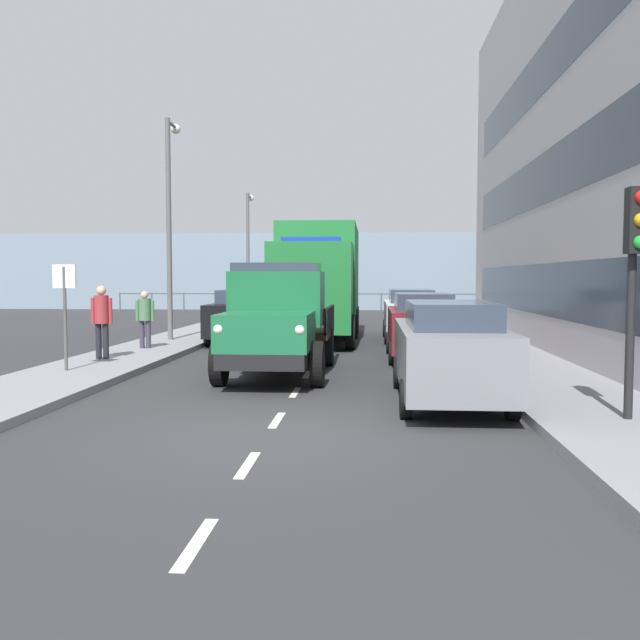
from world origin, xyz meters
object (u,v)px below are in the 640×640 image
(lamp_post_promenade, at_px, (170,210))
(car_red_oppositeside_1, at_px, (270,307))
(car_maroon_kerbside_1, at_px, (422,325))
(traffic_light_near, at_px, (635,252))
(car_navy_oppositeside_2, at_px, (290,301))
(pedestrian_in_dark_coat, at_px, (145,315))
(pedestrian_strolling, at_px, (102,316))
(car_grey_kerbside_near, at_px, (449,350))
(street_sign, at_px, (65,298))
(lorry_cargo_green, at_px, (319,279))
(car_black_oppositeside_0, at_px, (244,315))
(car_white_kerbside_2, at_px, (410,314))
(lamp_post_far, at_px, (248,243))
(truck_vintage_green, at_px, (277,322))

(lamp_post_promenade, bearing_deg, car_red_oppositeside_1, -110.15)
(car_maroon_kerbside_1, xyz_separation_m, lamp_post_promenade, (7.68, -3.59, 3.36))
(traffic_light_near, distance_m, lamp_post_promenade, 15.45)
(car_navy_oppositeside_2, height_order, pedestrian_in_dark_coat, pedestrian_in_dark_coat)
(pedestrian_strolling, bearing_deg, car_grey_kerbside_near, 150.71)
(car_navy_oppositeside_2, height_order, street_sign, street_sign)
(pedestrian_strolling, bearing_deg, street_sign, 91.19)
(lorry_cargo_green, distance_m, traffic_light_near, 14.16)
(car_black_oppositeside_0, distance_m, car_navy_oppositeside_2, 12.76)
(pedestrian_in_dark_coat, bearing_deg, car_white_kerbside_2, -149.58)
(lamp_post_promenade, bearing_deg, lorry_cargo_green, -162.80)
(lamp_post_far, bearing_deg, pedestrian_in_dark_coat, 89.10)
(truck_vintage_green, height_order, pedestrian_strolling, truck_vintage_green)
(lamp_post_far, bearing_deg, traffic_light_near, 112.08)
(lorry_cargo_green, bearing_deg, car_white_kerbside_2, -175.48)
(truck_vintage_green, distance_m, pedestrian_in_dark_coat, 5.96)
(car_red_oppositeside_1, height_order, pedestrian_in_dark_coat, pedestrian_in_dark_coat)
(car_grey_kerbside_near, relative_size, car_red_oppositeside_1, 0.97)
(car_white_kerbside_2, relative_size, lamp_post_far, 0.74)
(lamp_post_far, xyz_separation_m, street_sign, (0.41, 19.48, -2.13))
(car_maroon_kerbside_1, height_order, car_white_kerbside_2, same)
(car_black_oppositeside_0, xyz_separation_m, lamp_post_promenade, (2.26, 0.42, 3.36))
(lorry_cargo_green, relative_size, lamp_post_promenade, 1.18)
(car_black_oppositeside_0, distance_m, lamp_post_far, 12.20)
(car_white_kerbside_2, height_order, lamp_post_promenade, lamp_post_promenade)
(lorry_cargo_green, height_order, car_white_kerbside_2, lorry_cargo_green)
(lorry_cargo_green, bearing_deg, car_red_oppositeside_1, -63.58)
(car_navy_oppositeside_2, relative_size, traffic_light_near, 1.29)
(car_maroon_kerbside_1, bearing_deg, lamp_post_promenade, -25.07)
(car_white_kerbside_2, distance_m, traffic_light_near, 13.63)
(car_maroon_kerbside_1, bearing_deg, car_grey_kerbside_near, 90.00)
(car_black_oppositeside_0, relative_size, street_sign, 1.85)
(pedestrian_strolling, height_order, lamp_post_promenade, lamp_post_promenade)
(car_white_kerbside_2, xyz_separation_m, pedestrian_in_dark_coat, (7.60, 4.47, 0.18))
(truck_vintage_green, bearing_deg, car_black_oppositeside_0, -74.04)
(car_grey_kerbside_near, height_order, street_sign, street_sign)
(pedestrian_in_dark_coat, height_order, lamp_post_promenade, lamp_post_promenade)
(truck_vintage_green, bearing_deg, street_sign, 5.50)
(truck_vintage_green, bearing_deg, car_maroon_kerbside_1, -134.74)
(car_navy_oppositeside_2, relative_size, pedestrian_strolling, 2.32)
(lamp_post_promenade, xyz_separation_m, street_sign, (0.10, 7.37, -2.57))
(car_white_kerbside_2, bearing_deg, lamp_post_promenade, 12.27)
(street_sign, bearing_deg, car_black_oppositeside_0, -106.85)
(car_maroon_kerbside_1, xyz_separation_m, car_red_oppositeside_1, (5.42, -9.75, 0.00))
(car_red_oppositeside_1, bearing_deg, pedestrian_in_dark_coat, 76.30)
(lorry_cargo_green, bearing_deg, lamp_post_far, -68.07)
(pedestrian_in_dark_coat, bearing_deg, traffic_light_near, 138.07)
(car_grey_kerbside_near, height_order, traffic_light_near, traffic_light_near)
(car_maroon_kerbside_1, height_order, car_navy_oppositeside_2, same)
(truck_vintage_green, bearing_deg, traffic_light_near, 139.76)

